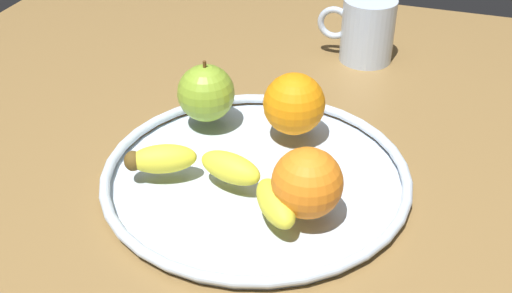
% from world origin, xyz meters
% --- Properties ---
extents(ground_plane, '(1.21, 1.21, 0.04)m').
position_xyz_m(ground_plane, '(0.00, 0.00, -0.02)').
color(ground_plane, olive).
extents(fruit_bowl, '(0.36, 0.36, 0.02)m').
position_xyz_m(fruit_bowl, '(0.00, 0.00, 0.01)').
color(fruit_bowl, silver).
rests_on(fruit_bowl, ground_plane).
extents(banana, '(0.22, 0.11, 0.03)m').
position_xyz_m(banana, '(0.03, 0.05, 0.03)').
color(banana, yellow).
rests_on(banana, fruit_bowl).
extents(apple, '(0.07, 0.07, 0.08)m').
position_xyz_m(apple, '(0.09, -0.09, 0.05)').
color(apple, '#81A62E').
rests_on(apple, fruit_bowl).
extents(orange_back_right, '(0.07, 0.07, 0.07)m').
position_xyz_m(orange_back_right, '(-0.07, 0.06, 0.05)').
color(orange_back_right, orange).
rests_on(orange_back_right, fruit_bowl).
extents(orange_front_right, '(0.08, 0.08, 0.08)m').
position_xyz_m(orange_front_right, '(-0.02, -0.09, 0.06)').
color(orange_front_right, orange).
rests_on(orange_front_right, fruit_bowl).
extents(ambient_mug, '(0.12, 0.08, 0.10)m').
position_xyz_m(ambient_mug, '(-0.06, -0.35, 0.05)').
color(ambient_mug, silver).
rests_on(ambient_mug, ground_plane).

